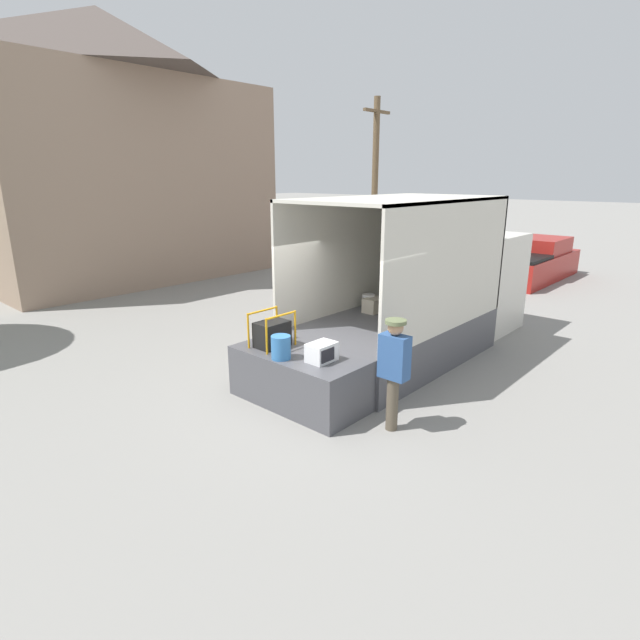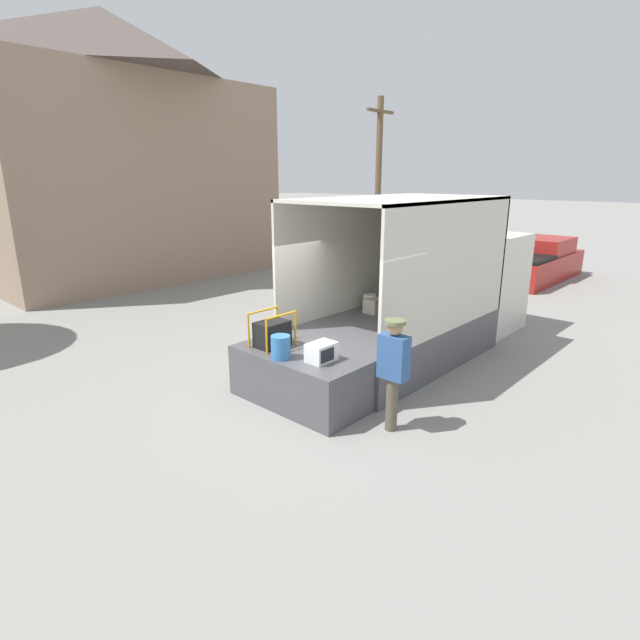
{
  "view_description": "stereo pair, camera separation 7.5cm",
  "coord_description": "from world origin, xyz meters",
  "px_view_note": "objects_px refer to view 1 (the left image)",
  "views": [
    {
      "loc": [
        -6.17,
        -5.49,
        3.72
      ],
      "look_at": [
        -0.27,
        -0.2,
        1.44
      ],
      "focal_mm": 28.0,
      "sensor_mm": 36.0,
      "label": 1
    },
    {
      "loc": [
        -6.12,
        -5.54,
        3.72
      ],
      "look_at": [
        -0.27,
        -0.2,
        1.44
      ],
      "focal_mm": 28.0,
      "sensor_mm": 36.0,
      "label": 2
    }
  ],
  "objects_px": {
    "worker_person": "(394,363)",
    "box_truck": "(433,300)",
    "microwave": "(322,352)",
    "utility_pole": "(375,178)",
    "pickup_truck_red": "(532,262)",
    "portable_generator": "(273,333)",
    "orange_bucket": "(281,347)"
  },
  "relations": [
    {
      "from": "worker_person",
      "to": "box_truck",
      "type": "bearing_deg",
      "value": 22.4
    },
    {
      "from": "microwave",
      "to": "utility_pole",
      "type": "distance_m",
      "value": 16.06
    },
    {
      "from": "microwave",
      "to": "pickup_truck_red",
      "type": "xyz_separation_m",
      "value": [
        13.51,
        1.48,
        -0.41
      ]
    },
    {
      "from": "pickup_truck_red",
      "to": "microwave",
      "type": "bearing_deg",
      "value": -173.75
    },
    {
      "from": "box_truck",
      "to": "utility_pole",
      "type": "relative_size",
      "value": 0.93
    },
    {
      "from": "microwave",
      "to": "portable_generator",
      "type": "relative_size",
      "value": 0.66
    },
    {
      "from": "orange_bucket",
      "to": "utility_pole",
      "type": "bearing_deg",
      "value": 30.69
    },
    {
      "from": "pickup_truck_red",
      "to": "portable_generator",
      "type": "bearing_deg",
      "value": -178.45
    },
    {
      "from": "portable_generator",
      "to": "utility_pole",
      "type": "height_order",
      "value": "utility_pole"
    },
    {
      "from": "orange_bucket",
      "to": "pickup_truck_red",
      "type": "bearing_deg",
      "value": 3.77
    },
    {
      "from": "box_truck",
      "to": "pickup_truck_red",
      "type": "bearing_deg",
      "value": 5.96
    },
    {
      "from": "utility_pole",
      "to": "box_truck",
      "type": "bearing_deg",
      "value": -137.44
    },
    {
      "from": "microwave",
      "to": "orange_bucket",
      "type": "height_order",
      "value": "orange_bucket"
    },
    {
      "from": "box_truck",
      "to": "orange_bucket",
      "type": "height_order",
      "value": "box_truck"
    },
    {
      "from": "worker_person",
      "to": "utility_pole",
      "type": "xyz_separation_m",
      "value": [
        12.99,
        9.83,
        2.59
      ]
    },
    {
      "from": "portable_generator",
      "to": "utility_pole",
      "type": "relative_size",
      "value": 0.1
    },
    {
      "from": "portable_generator",
      "to": "utility_pole",
      "type": "xyz_separation_m",
      "value": [
        13.29,
        7.54,
        2.54
      ]
    },
    {
      "from": "orange_bucket",
      "to": "microwave",
      "type": "bearing_deg",
      "value": -57.89
    },
    {
      "from": "microwave",
      "to": "orange_bucket",
      "type": "relative_size",
      "value": 1.21
    },
    {
      "from": "box_truck",
      "to": "microwave",
      "type": "relative_size",
      "value": 14.03
    },
    {
      "from": "orange_bucket",
      "to": "pickup_truck_red",
      "type": "height_order",
      "value": "pickup_truck_red"
    },
    {
      "from": "pickup_truck_red",
      "to": "orange_bucket",
      "type": "bearing_deg",
      "value": -176.23
    },
    {
      "from": "utility_pole",
      "to": "portable_generator",
      "type": "bearing_deg",
      "value": -150.44
    },
    {
      "from": "pickup_truck_red",
      "to": "utility_pole",
      "type": "bearing_deg",
      "value": 91.92
    },
    {
      "from": "worker_person",
      "to": "pickup_truck_red",
      "type": "height_order",
      "value": "worker_person"
    },
    {
      "from": "portable_generator",
      "to": "pickup_truck_red",
      "type": "bearing_deg",
      "value": 1.55
    },
    {
      "from": "orange_bucket",
      "to": "utility_pole",
      "type": "xyz_separation_m",
      "value": [
        13.62,
        8.09,
        2.58
      ]
    },
    {
      "from": "orange_bucket",
      "to": "worker_person",
      "type": "xyz_separation_m",
      "value": [
        0.63,
        -1.74,
        -0.01
      ]
    },
    {
      "from": "portable_generator",
      "to": "orange_bucket",
      "type": "distance_m",
      "value": 0.65
    },
    {
      "from": "microwave",
      "to": "box_truck",
      "type": "bearing_deg",
      "value": 6.83
    },
    {
      "from": "box_truck",
      "to": "utility_pole",
      "type": "xyz_separation_m",
      "value": [
        8.84,
        8.12,
        2.66
      ]
    },
    {
      "from": "worker_person",
      "to": "portable_generator",
      "type": "bearing_deg",
      "value": 97.31
    }
  ]
}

